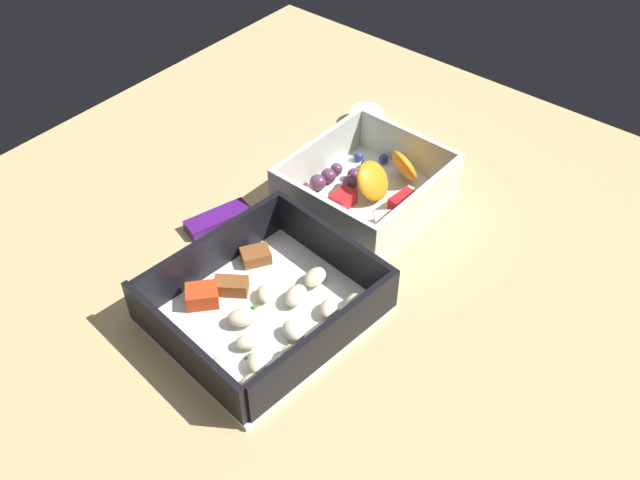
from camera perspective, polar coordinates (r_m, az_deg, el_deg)
table_surface at (r=72.22cm, az=0.45°, el=-1.49°), size 80.00×80.00×2.00cm
pasta_container at (r=64.51cm, az=-4.48°, el=-5.39°), size 19.89×17.68×5.21cm
fruit_bowl at (r=76.30cm, az=3.76°, el=4.25°), size 15.89×14.43×5.44cm
candy_bar at (r=74.96cm, az=-8.24°, el=1.68°), size 7.39×4.27×1.20cm
paper_cup_liner at (r=88.93cm, az=3.72°, el=9.87°), size 4.28×4.28×1.82cm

